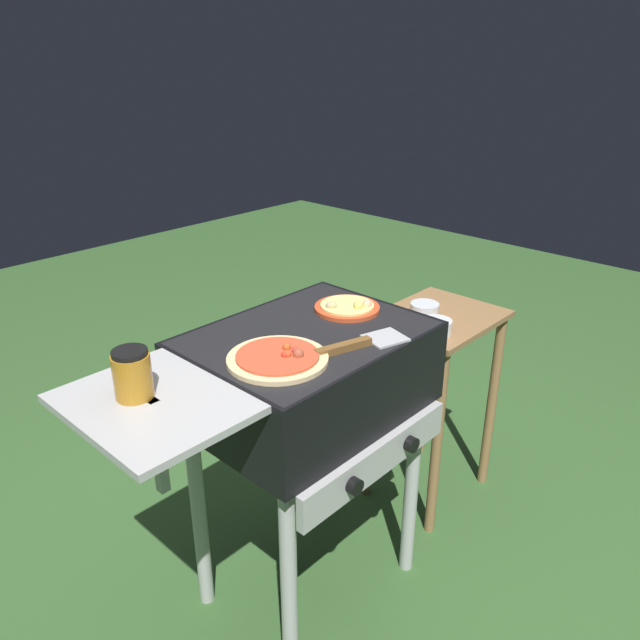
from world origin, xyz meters
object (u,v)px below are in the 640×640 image
object	(u,v)px
spatula	(361,343)
pizza_pepperoni	(278,358)
sauce_jar	(132,374)
topping_bowl_far	(436,327)
pizza_cheese	(348,307)
prep_table	(434,368)
topping_bowl_near	(424,310)
grill	(305,382)

from	to	relation	value
spatula	pizza_pepperoni	bearing A→B (deg)	155.25
sauce_jar	topping_bowl_far	distance (m)	1.05
pizza_cheese	sauce_jar	xyz separation A→B (m)	(-0.69, 0.02, 0.05)
spatula	topping_bowl_far	xyz separation A→B (m)	(0.49, 0.08, -0.14)
spatula	prep_table	xyz separation A→B (m)	(0.63, 0.16, -0.38)
spatula	topping_bowl_near	distance (m)	0.64
pizza_cheese	topping_bowl_near	size ratio (longest dim) A/B	1.91
pizza_pepperoni	topping_bowl_far	xyz separation A→B (m)	(0.70, -0.01, -0.14)
pizza_pepperoni	topping_bowl_near	bearing A→B (deg)	7.29
pizza_pepperoni	sauce_jar	distance (m)	0.35
grill	pizza_pepperoni	world-z (taller)	pizza_pepperoni
spatula	prep_table	size ratio (longest dim) A/B	0.36
sauce_jar	spatula	world-z (taller)	sauce_jar
sauce_jar	topping_bowl_far	xyz separation A→B (m)	(1.02, -0.12, -0.19)
pizza_pepperoni	topping_bowl_far	bearing A→B (deg)	-0.73
pizza_pepperoni	pizza_cheese	world-z (taller)	same
prep_table	spatula	bearing A→B (deg)	-165.77
grill	topping_bowl_far	distance (m)	0.55
topping_bowl_near	topping_bowl_far	world-z (taller)	same
pizza_pepperoni	prep_table	size ratio (longest dim) A/B	0.33
grill	sauce_jar	size ratio (longest dim) A/B	8.56
prep_table	topping_bowl_near	size ratio (longest dim) A/B	7.47
pizza_cheese	topping_bowl_near	world-z (taller)	pizza_cheese
pizza_pepperoni	topping_bowl_near	distance (m)	0.81
topping_bowl_near	spatula	bearing A→B (deg)	-161.73
spatula	prep_table	distance (m)	0.75
pizza_pepperoni	sauce_jar	size ratio (longest dim) A/B	2.22
spatula	grill	bearing A→B (deg)	107.25
pizza_pepperoni	pizza_cheese	distance (m)	0.37
sauce_jar	topping_bowl_near	world-z (taller)	sauce_jar
pizza_pepperoni	prep_table	distance (m)	0.91
pizza_pepperoni	pizza_cheese	size ratio (longest dim) A/B	1.30
grill	prep_table	world-z (taller)	grill
prep_table	topping_bowl_far	world-z (taller)	topping_bowl_far
topping_bowl_near	topping_bowl_far	bearing A→B (deg)	-130.81
pizza_pepperoni	spatula	bearing A→B (deg)	-24.75
grill	pizza_pepperoni	xyz separation A→B (m)	(-0.15, -0.06, 0.15)
pizza_cheese	topping_bowl_far	bearing A→B (deg)	-15.59
pizza_cheese	topping_bowl_far	world-z (taller)	pizza_cheese
grill	pizza_cheese	size ratio (longest dim) A/B	5.03
grill	sauce_jar	distance (m)	0.52
spatula	sauce_jar	bearing A→B (deg)	159.25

